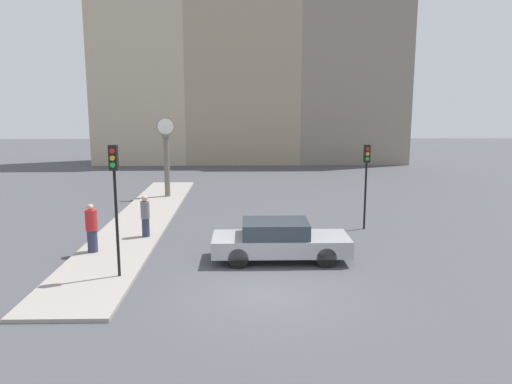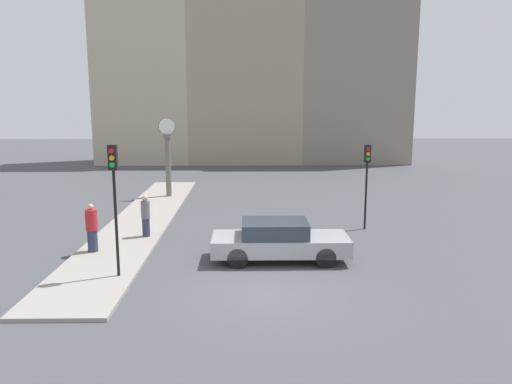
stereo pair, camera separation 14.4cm
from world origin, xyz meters
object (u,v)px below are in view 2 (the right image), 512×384
traffic_light_far (367,169)px  sedan_car (279,240)px  pedestrian_red_top (92,228)px  traffic_light_near (114,184)px  street_clock (168,157)px  pedestrian_grey_jacket (146,216)px

traffic_light_far → sedan_car: bearing=-133.3°
traffic_light_far → pedestrian_red_top: traffic_light_far is taller
traffic_light_near → pedestrian_red_top: bearing=121.6°
street_clock → pedestrian_grey_jacket: size_ratio=2.64×
traffic_light_far → traffic_light_near: bearing=-146.4°
sedan_car → pedestrian_grey_jacket: (-5.18, 2.79, 0.25)m
sedan_car → traffic_light_near: 5.89m
traffic_light_near → traffic_light_far: traffic_light_near is taller
traffic_light_far → street_clock: street_clock is taller
sedan_car → street_clock: size_ratio=1.06×
traffic_light_near → traffic_light_far: size_ratio=1.11×
pedestrian_red_top → pedestrian_grey_jacket: size_ratio=1.04×
sedan_car → traffic_light_far: 6.14m
traffic_light_far → pedestrian_red_top: bearing=-161.9°
sedan_car → pedestrian_red_top: (-6.69, 0.76, 0.27)m
pedestrian_red_top → pedestrian_grey_jacket: 2.54m
sedan_car → pedestrian_red_top: bearing=173.5°
sedan_car → street_clock: street_clock is taller
sedan_car → traffic_light_far: bearing=46.7°
traffic_light_near → pedestrian_grey_jacket: size_ratio=2.42×
street_clock → pedestrian_red_top: size_ratio=2.53×
street_clock → pedestrian_red_top: 10.83m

